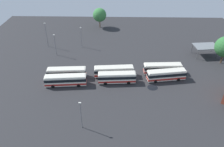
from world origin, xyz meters
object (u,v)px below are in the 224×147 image
at_px(bus_row1_slot0, 117,77).
at_px(bus_row1_slot1, 114,71).
at_px(lamp_post_far_corner, 81,36).
at_px(tree_northeast, 100,15).
at_px(maintenance_shelter, 206,46).
at_px(lamp_post_by_building, 46,34).
at_px(bus_row0_slot0, 66,80).
at_px(bus_row2_slot0, 166,75).
at_px(lamp_post_mid_lot, 55,44).
at_px(lamp_post_near_entrance, 81,114).
at_px(bus_row0_slot1, 67,73).
at_px(bus_row2_slot1, 163,68).

bearing_deg(bus_row1_slot0, bus_row1_slot1, 105.74).
xyz_separation_m(lamp_post_far_corner, tree_northeast, (5.54, 20.49, 1.41)).
bearing_deg(maintenance_shelter, tree_northeast, 146.59).
height_order(bus_row1_slot0, lamp_post_by_building, lamp_post_by_building).
height_order(bus_row0_slot0, lamp_post_far_corner, lamp_post_far_corner).
relative_size(bus_row2_slot0, lamp_post_mid_lot, 1.49).
bearing_deg(lamp_post_by_building, lamp_post_near_entrance, -65.48).
bearing_deg(lamp_post_far_corner, tree_northeast, 74.88).
xyz_separation_m(bus_row0_slot1, maintenance_shelter, (46.68, 15.47, 1.79)).
height_order(maintenance_shelter, lamp_post_near_entrance, lamp_post_near_entrance).
distance_m(bus_row0_slot0, lamp_post_mid_lot, 19.78).
bearing_deg(bus_row1_slot1, lamp_post_by_building, 142.43).
bearing_deg(bus_row2_slot0, maintenance_shelter, 43.84).
bearing_deg(tree_northeast, bus_row0_slot1, -99.81).
xyz_separation_m(bus_row2_slot1, lamp_post_far_corner, (-27.97, 17.76, 2.64)).
distance_m(lamp_post_far_corner, tree_northeast, 21.28).
relative_size(bus_row0_slot1, tree_northeast, 1.32).
xyz_separation_m(bus_row1_slot1, bus_row2_slot0, (15.79, -1.67, -0.00)).
bearing_deg(bus_row1_slot0, lamp_post_by_building, 139.05).
height_order(bus_row1_slot0, bus_row1_slot1, same).
relative_size(bus_row0_slot1, bus_row2_slot0, 0.99).
bearing_deg(lamp_post_mid_lot, lamp_post_near_entrance, -67.94).
height_order(lamp_post_far_corner, tree_northeast, tree_northeast).
bearing_deg(lamp_post_near_entrance, lamp_post_by_building, 114.52).
relative_size(bus_row2_slot1, lamp_post_mid_lot, 1.50).
distance_m(bus_row0_slot1, bus_row1_slot0, 15.43).
distance_m(bus_row1_slot1, lamp_post_by_building, 32.77).
bearing_deg(lamp_post_mid_lot, tree_northeast, 62.99).
bearing_deg(lamp_post_near_entrance, tree_northeast, 90.20).
bearing_deg(lamp_post_far_corner, maintenance_shelter, -7.04).
bearing_deg(lamp_post_near_entrance, bus_row0_slot0, 112.93).
bearing_deg(bus_row1_slot0, tree_northeast, 100.52).
height_order(bus_row1_slot1, lamp_post_far_corner, lamp_post_far_corner).
distance_m(lamp_post_near_entrance, lamp_post_by_building, 45.54).
xyz_separation_m(bus_row1_slot1, bus_row2_slot1, (15.27, 2.03, -0.00)).
bearing_deg(bus_row0_slot0, maintenance_shelter, 22.72).
relative_size(bus_row1_slot1, lamp_post_mid_lot, 1.53).
distance_m(maintenance_shelter, lamp_post_near_entrance, 53.14).
relative_size(bus_row0_slot0, tree_northeast, 1.36).
relative_size(bus_row1_slot1, maintenance_shelter, 1.41).
bearing_deg(tree_northeast, lamp_post_near_entrance, -89.80).
height_order(bus_row2_slot0, bus_row2_slot1, same).
bearing_deg(bus_row2_slot0, bus_row1_slot1, 173.97).
bearing_deg(lamp_post_near_entrance, bus_row1_slot0, 66.55).
relative_size(bus_row0_slot1, bus_row1_slot1, 0.97).
relative_size(bus_row0_slot0, lamp_post_far_corner, 1.51).
height_order(lamp_post_near_entrance, lamp_post_by_building, lamp_post_by_building).
bearing_deg(bus_row1_slot0, maintenance_shelter, 29.27).
height_order(bus_row2_slot0, maintenance_shelter, maintenance_shelter).
relative_size(bus_row1_slot0, lamp_post_mid_lot, 1.41).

